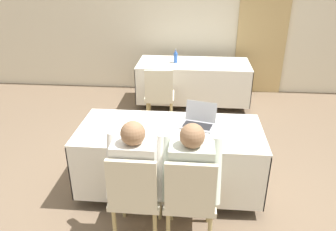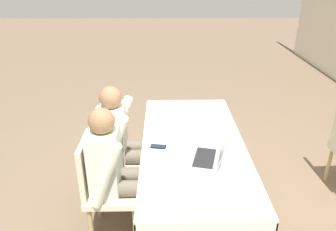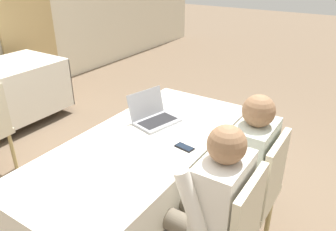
# 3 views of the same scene
# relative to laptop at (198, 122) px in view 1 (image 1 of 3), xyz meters

# --- Properties ---
(ground_plane) EXTENTS (24.00, 24.00, 0.00)m
(ground_plane) POSITION_rel_laptop_xyz_m (-0.29, -0.10, -0.78)
(ground_plane) COLOR brown
(wall_back) EXTENTS (12.00, 0.06, 2.70)m
(wall_back) POSITION_rel_laptop_xyz_m (-0.29, 3.10, 0.57)
(wall_back) COLOR beige
(wall_back) RESTS_ON ground_plane
(curtain_panel) EXTENTS (0.88, 0.04, 2.65)m
(curtain_panel) POSITION_rel_laptop_xyz_m (1.12, 3.04, 0.54)
(curtain_panel) COLOR tan
(curtain_panel) RESTS_ON ground_plane
(conference_table_near) EXTENTS (1.88, 0.85, 0.74)m
(conference_table_near) POSITION_rel_laptop_xyz_m (-0.29, -0.10, -0.22)
(conference_table_near) COLOR white
(conference_table_near) RESTS_ON ground_plane
(conference_table_far) EXTENTS (1.88, 0.85, 0.74)m
(conference_table_far) POSITION_rel_laptop_xyz_m (-0.09, 2.34, -0.22)
(conference_table_far) COLOR white
(conference_table_far) RESTS_ON ground_plane
(laptop) EXTENTS (0.38, 0.34, 0.22)m
(laptop) POSITION_rel_laptop_xyz_m (0.00, 0.00, 0.00)
(laptop) COLOR #99999E
(laptop) RESTS_ON conference_table_near
(cell_phone) EXTENTS (0.08, 0.14, 0.01)m
(cell_phone) POSITION_rel_laptop_xyz_m (-0.21, -0.40, -0.04)
(cell_phone) COLOR black
(cell_phone) RESTS_ON conference_table_near
(paper_beside_laptop) EXTENTS (0.32, 0.36, 0.00)m
(paper_beside_laptop) POSITION_rel_laptop_xyz_m (0.04, -0.09, -0.04)
(paper_beside_laptop) COLOR white
(paper_beside_laptop) RESTS_ON conference_table_near
(paper_centre_table) EXTENTS (0.30, 0.35, 0.00)m
(paper_centre_table) POSITION_rel_laptop_xyz_m (-0.64, 0.08, -0.04)
(paper_centre_table) COLOR white
(paper_centre_table) RESTS_ON conference_table_near
(paper_left_edge) EXTENTS (0.27, 0.33, 0.00)m
(paper_left_edge) POSITION_rel_laptop_xyz_m (-0.27, 0.11, -0.04)
(paper_left_edge) COLOR white
(paper_left_edge) RESTS_ON conference_table_near
(water_bottle) EXTENTS (0.07, 0.07, 0.23)m
(water_bottle) POSITION_rel_laptop_xyz_m (-0.39, 2.33, 0.06)
(water_bottle) COLOR #2D5BB7
(water_bottle) RESTS_ON conference_table_far
(chair_near_left) EXTENTS (0.44, 0.44, 0.90)m
(chair_near_left) POSITION_rel_laptop_xyz_m (-0.52, -0.84, -0.29)
(chair_near_left) COLOR tan
(chair_near_left) RESTS_ON ground_plane
(chair_near_right) EXTENTS (0.44, 0.44, 0.90)m
(chair_near_right) POSITION_rel_laptop_xyz_m (-0.06, -0.84, -0.29)
(chair_near_right) COLOR tan
(chair_near_right) RESTS_ON ground_plane
(chair_far_spare) EXTENTS (0.46, 0.46, 0.90)m
(chair_far_spare) POSITION_rel_laptop_xyz_m (-0.58, 1.49, -0.29)
(chair_far_spare) COLOR tan
(chair_far_spare) RESTS_ON ground_plane
(person_checkered_shirt) EXTENTS (0.50, 0.52, 1.16)m
(person_checkered_shirt) POSITION_rel_laptop_xyz_m (-0.52, -0.73, -0.13)
(person_checkered_shirt) COLOR #665B4C
(person_checkered_shirt) RESTS_ON ground_plane
(person_white_shirt) EXTENTS (0.50, 0.52, 1.16)m
(person_white_shirt) POSITION_rel_laptop_xyz_m (-0.06, -0.73, -0.13)
(person_white_shirt) COLOR #665B4C
(person_white_shirt) RESTS_ON ground_plane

